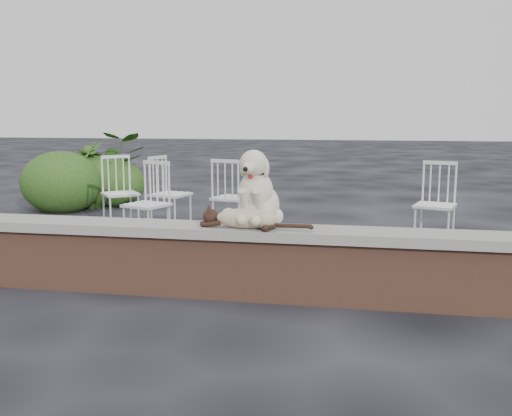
% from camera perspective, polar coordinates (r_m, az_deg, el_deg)
% --- Properties ---
extents(ground, '(60.00, 60.00, 0.00)m').
position_cam_1_polar(ground, '(4.93, -9.79, -8.14)').
color(ground, black).
rests_on(ground, ground).
extents(brick_wall, '(6.00, 0.30, 0.50)m').
position_cam_1_polar(brick_wall, '(4.86, -9.87, -5.33)').
color(brick_wall, brown).
rests_on(brick_wall, ground).
extents(capstone, '(6.20, 0.40, 0.08)m').
position_cam_1_polar(capstone, '(4.80, -9.97, -1.97)').
color(capstone, slate).
rests_on(capstone, brick_wall).
extents(dog, '(0.50, 0.60, 0.63)m').
position_cam_1_polar(dog, '(4.59, 0.34, 2.13)').
color(dog, beige).
rests_on(dog, capstone).
extents(cat, '(1.09, 0.44, 0.18)m').
position_cam_1_polar(cat, '(4.50, -1.01, -0.91)').
color(cat, tan).
rests_on(cat, capstone).
extents(chair_e, '(0.69, 0.69, 0.94)m').
position_cam_1_polar(chair_e, '(7.45, -8.48, 1.48)').
color(chair_e, white).
rests_on(chair_e, ground).
extents(chair_d, '(0.70, 0.70, 0.94)m').
position_cam_1_polar(chair_d, '(6.77, 17.38, 0.39)').
color(chair_d, white).
rests_on(chair_d, ground).
extents(chair_c, '(0.69, 0.69, 0.94)m').
position_cam_1_polar(chair_c, '(7.06, -2.31, 1.15)').
color(chair_c, white).
rests_on(chair_c, ground).
extents(chair_b, '(0.72, 0.72, 0.94)m').
position_cam_1_polar(chair_b, '(6.62, -10.84, 0.45)').
color(chair_b, white).
rests_on(chair_b, ground).
extents(chair_a, '(0.79, 0.79, 0.94)m').
position_cam_1_polar(chair_a, '(7.64, -13.33, 1.52)').
color(chair_a, white).
rests_on(chair_a, ground).
extents(potted_plant_a, '(1.32, 1.24, 1.19)m').
position_cam_1_polar(potted_plant_a, '(9.68, -13.95, 3.84)').
color(potted_plant_a, '#1E4112').
rests_on(potted_plant_a, ground).
extents(potted_plant_b, '(0.84, 0.84, 1.06)m').
position_cam_1_polar(potted_plant_b, '(9.50, -16.14, 3.25)').
color(potted_plant_b, '#1E4112').
rests_on(potted_plant_b, ground).
extents(shrubbery, '(1.67, 1.72, 0.97)m').
position_cam_1_polar(shrubbery, '(9.49, -16.68, 2.48)').
color(shrubbery, '#1E4112').
rests_on(shrubbery, ground).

